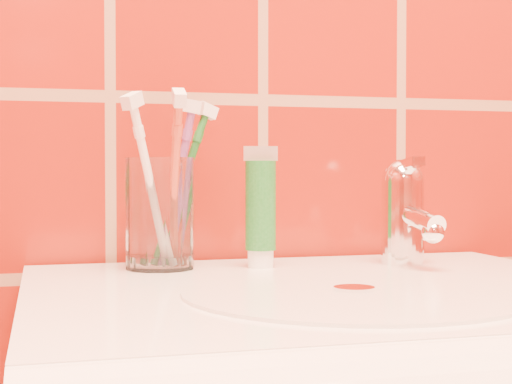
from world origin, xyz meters
name	(u,v)px	position (x,y,z in m)	size (l,w,h in m)	color
glass_tumbler	(160,213)	(-0.14, 1.12, 0.91)	(0.07, 0.07, 0.12)	white
toothpaste_tube	(261,211)	(-0.03, 1.11, 0.91)	(0.04, 0.03, 0.13)	white
faucet	(404,208)	(0.14, 1.09, 0.91)	(0.05, 0.11, 0.12)	white
toothbrush_0	(174,184)	(-0.13, 1.09, 0.94)	(0.03, 0.10, 0.19)	#B64027
toothbrush_1	(182,185)	(-0.11, 1.14, 0.94)	(0.08, 0.04, 0.19)	#1B6825
toothbrush_2	(151,185)	(-0.15, 1.09, 0.94)	(0.07, 0.07, 0.19)	white
toothbrush_3	(178,185)	(-0.12, 1.12, 0.94)	(0.05, 0.04, 0.19)	#80408A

